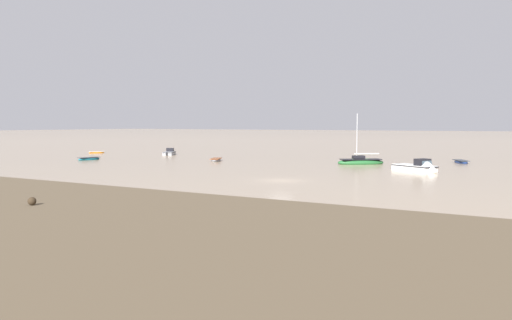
{
  "coord_description": "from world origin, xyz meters",
  "views": [
    {
      "loc": [
        24.35,
        -48.15,
        6.09
      ],
      "look_at": [
        -13.54,
        18.42,
        0.58
      ],
      "focal_mm": 35.62,
      "sensor_mm": 36.0,
      "label": 1
    }
  ],
  "objects": [
    {
      "name": "rowboat_moored_0",
      "position": [
        13.3,
        35.16,
        0.18
      ],
      "size": [
        3.17,
        4.33,
        0.65
      ],
      "rotation": [
        0.0,
        0.0,
        5.19
      ],
      "color": "navy",
      "rests_on": "ground"
    },
    {
      "name": "motorboat_moored_2",
      "position": [
        10.85,
        17.56,
        0.38
      ],
      "size": [
        6.85,
        5.27,
        2.51
      ],
      "rotation": [
        0.0,
        0.0,
        5.76
      ],
      "color": "white",
      "rests_on": "ground"
    },
    {
      "name": "sailboat_moored_0",
      "position": [
        0.47,
        25.58,
        0.34
      ],
      "size": [
        6.98,
        6.04,
        7.95
      ],
      "rotation": [
        0.0,
        0.0,
        3.79
      ],
      "color": "#23602D",
      "rests_on": "ground"
    },
    {
      "name": "rowboat_moored_1",
      "position": [
        -21.95,
        20.06,
        0.18
      ],
      "size": [
        2.88,
        4.32,
        0.65
      ],
      "rotation": [
        0.0,
        0.0,
        1.97
      ],
      "color": "gray",
      "rests_on": "ground"
    },
    {
      "name": "ground_plane",
      "position": [
        0.0,
        0.0,
        0.0
      ],
      "size": [
        800.0,
        800.0,
        0.0
      ],
      "primitive_type": "plane",
      "color": "tan"
    },
    {
      "name": "tidal_rock_right",
      "position": [
        -7.99,
        -24.38,
        0.44
      ],
      "size": [
        0.61,
        0.61,
        0.61
      ],
      "primitive_type": "sphere",
      "color": "#372A1C",
      "rests_on": "mudflat_shore"
    },
    {
      "name": "mudflat_shore",
      "position": [
        6.1,
        -27.04,
        0.07
      ],
      "size": [
        310.35,
        27.96,
        0.14
      ],
      "primitive_type": "cube",
      "color": "brown",
      "rests_on": "ground"
    },
    {
      "name": "rowboat_moored_2",
      "position": [
        -55.85,
        26.29,
        0.14
      ],
      "size": [
        2.39,
        3.33,
        0.5
      ],
      "rotation": [
        0.0,
        0.0,
        4.25
      ],
      "color": "orange",
      "rests_on": "ground"
    },
    {
      "name": "rowboat_moored_3",
      "position": [
        -41.95,
        11.68,
        0.17
      ],
      "size": [
        1.96,
        4.17,
        0.63
      ],
      "rotation": [
        0.0,
        0.0,
        4.56
      ],
      "color": "#197084",
      "rests_on": "ground"
    },
    {
      "name": "motorboat_moored_3",
      "position": [
        -39.35,
        29.67,
        0.29
      ],
      "size": [
        3.94,
        5.33,
        1.94
      ],
      "rotation": [
        0.0,
        0.0,
        2.06
      ],
      "color": "gray",
      "rests_on": "ground"
    }
  ]
}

